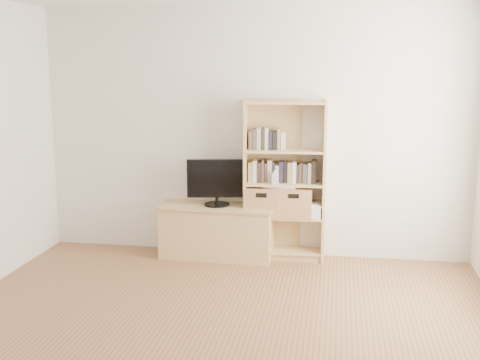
% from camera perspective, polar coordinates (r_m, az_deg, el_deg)
% --- Properties ---
extents(back_wall, '(4.50, 0.02, 2.60)m').
position_cam_1_polar(back_wall, '(6.31, 1.33, 4.50)').
color(back_wall, silver).
rests_on(back_wall, floor).
extents(tv_stand, '(1.18, 0.47, 0.53)m').
position_cam_1_polar(tv_stand, '(6.36, -2.18, -4.96)').
color(tv_stand, tan).
rests_on(tv_stand, floor).
extents(bookshelf, '(0.85, 0.35, 1.66)m').
position_cam_1_polar(bookshelf, '(6.20, 4.23, -0.06)').
color(bookshelf, tan).
rests_on(bookshelf, floor).
extents(television, '(0.61, 0.17, 0.48)m').
position_cam_1_polar(television, '(6.23, -2.22, -0.25)').
color(television, black).
rests_on(television, tv_stand).
extents(books_row_mid, '(0.75, 0.22, 0.20)m').
position_cam_1_polar(books_row_mid, '(6.20, 4.24, 0.71)').
color(books_row_mid, '#9C8855').
rests_on(books_row_mid, bookshelf).
extents(books_row_upper, '(0.39, 0.17, 0.20)m').
position_cam_1_polar(books_row_upper, '(6.15, 2.57, 3.86)').
color(books_row_upper, '#9C8855').
rests_on(books_row_upper, bookshelf).
extents(baby_monitor, '(0.06, 0.05, 0.12)m').
position_cam_1_polar(baby_monitor, '(6.10, 3.35, 0.15)').
color(baby_monitor, white).
rests_on(baby_monitor, bookshelf).
extents(basket_left, '(0.38, 0.32, 0.30)m').
position_cam_1_polar(basket_left, '(6.24, 2.17, -1.98)').
color(basket_left, '#AB804D').
rests_on(basket_left, bookshelf).
extents(basket_right, '(0.38, 0.32, 0.30)m').
position_cam_1_polar(basket_right, '(6.24, 5.13, -2.05)').
color(basket_right, '#AB804D').
rests_on(basket_right, bookshelf).
extents(laptop, '(0.36, 0.28, 0.03)m').
position_cam_1_polar(laptop, '(6.19, 3.92, -0.57)').
color(laptop, silver).
rests_on(laptop, basket_left).
extents(magazine_stack, '(0.20, 0.27, 0.12)m').
position_cam_1_polar(magazine_stack, '(6.26, 6.80, -2.87)').
color(magazine_stack, beige).
rests_on(magazine_stack, bookshelf).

